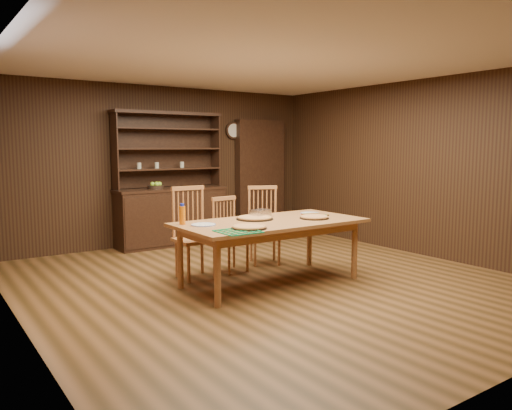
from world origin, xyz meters
TOP-DOWN VIEW (x-y plane):
  - floor at (0.00, 0.00)m, footprint 6.00×6.00m
  - room_shell at (0.00, 0.00)m, footprint 6.00×6.00m
  - china_hutch at (-0.00, 2.75)m, footprint 1.84×0.52m
  - doorway at (1.90, 2.90)m, footprint 1.00×0.18m
  - wall_clock at (1.35, 2.96)m, footprint 0.30×0.05m
  - dining_table at (-0.05, -0.07)m, footprint 2.21×1.10m
  - chair_left at (-0.66, 0.73)m, footprint 0.47×0.45m
  - chair_center at (-0.13, 0.75)m, footprint 0.43×0.41m
  - chair_right at (0.52, 0.86)m, footprint 0.57×0.56m
  - pizza_left at (-0.57, -0.38)m, footprint 0.38×0.38m
  - pizza_right at (0.50, -0.22)m, footprint 0.35×0.35m
  - pizza_center at (-0.13, 0.13)m, footprint 0.45×0.45m
  - cooling_rack at (-0.77, -0.49)m, footprint 0.50×0.50m
  - plate_left at (-0.86, 0.08)m, footprint 0.27×0.27m
  - plate_right at (0.72, 0.13)m, footprint 0.24×0.24m
  - foil_dish at (0.04, 0.27)m, footprint 0.26×0.21m
  - juice_bottle at (-1.02, 0.28)m, footprint 0.07×0.07m
  - pot_holder_a at (0.68, -0.07)m, footprint 0.29×0.29m
  - pot_holder_b at (0.66, -0.00)m, footprint 0.27×0.27m
  - fruit_bowl at (-0.28, 2.69)m, footprint 0.26×0.26m

SIDE VIEW (x-z plane):
  - floor at x=0.00m, z-range 0.00..0.00m
  - chair_center at x=-0.13m, z-range 0.03..0.99m
  - chair_right at x=0.52m, z-range 0.03..1.10m
  - china_hutch at x=0.00m, z-range -0.49..1.68m
  - chair_left at x=-0.66m, z-range 0.04..1.16m
  - dining_table at x=-0.05m, z-range 0.31..1.06m
  - pot_holder_b at x=0.66m, z-range 0.75..0.77m
  - pot_holder_a at x=0.68m, z-range 0.75..0.77m
  - plate_left at x=-0.86m, z-range 0.75..0.77m
  - plate_right at x=0.72m, z-range 0.75..0.77m
  - cooling_rack at x=-0.77m, z-range 0.75..0.77m
  - pizza_center at x=-0.13m, z-range 0.75..0.79m
  - pizza_left at x=-0.57m, z-range 0.75..0.79m
  - pizza_right at x=0.50m, z-range 0.75..0.79m
  - foil_dish at x=0.04m, z-range 0.75..0.84m
  - juice_bottle at x=-1.02m, z-range 0.74..0.98m
  - fruit_bowl at x=-0.28m, z-range 0.93..1.04m
  - doorway at x=1.90m, z-range 0.00..2.10m
  - room_shell at x=0.00m, z-range -1.42..4.58m
  - wall_clock at x=1.35m, z-range 1.75..2.05m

